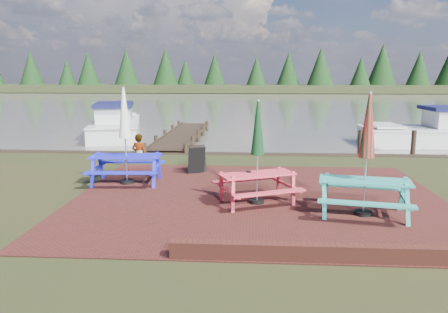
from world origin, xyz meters
name	(u,v)px	position (x,y,z in m)	size (l,w,h in m)	color
ground	(258,211)	(0.00, 0.00, 0.00)	(120.00, 120.00, 0.00)	black
paving	(258,198)	(0.00, 1.00, 0.01)	(9.00, 7.50, 0.02)	#3D1813
brick_wall	(390,250)	(2.15, -2.42, 0.15)	(6.21, 1.79, 0.30)	#4C1E16
water	(254,103)	(0.00, 37.00, 0.00)	(120.00, 60.00, 0.02)	#4C4B41
far_treeline	(254,72)	(0.00, 66.00, 3.28)	(120.00, 10.00, 8.10)	black
picnic_table_teal	(365,174)	(2.26, -0.16, 0.92)	(2.17, 2.00, 2.63)	teal
picnic_table_red	(257,169)	(-0.03, 0.57, 0.85)	(2.22, 2.12, 2.42)	#D43645
picnic_table_blue	(126,151)	(-3.62, 2.24, 0.93)	(2.00, 1.80, 2.66)	#1B1ECA
chalkboard	(197,160)	(-1.83, 3.64, 0.44)	(0.56, 0.69, 0.84)	black
jetty	(183,135)	(-3.50, 11.28, 0.11)	(1.76, 9.08, 1.00)	black
boat_jetty	(116,126)	(-7.16, 12.58, 0.39)	(3.83, 7.09, 1.95)	silver
boat_near	(446,133)	(8.63, 10.84, 0.38)	(7.28, 2.87, 1.94)	silver
person	(139,134)	(-4.35, 6.37, 0.82)	(0.60, 0.39, 1.64)	gray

